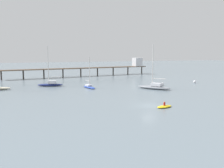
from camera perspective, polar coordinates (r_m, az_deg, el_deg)
The scene contains 8 objects.
ground_plane at distance 43.58m, azimuth 8.93°, elevation -5.16°, with size 400.00×400.00×0.00m, color slate.
pier at distance 98.81m, azimuth -2.06°, elevation 4.39°, with size 59.98×9.61×7.17m.
sailboat_blue at distance 64.32m, azimuth -5.56°, elevation -0.48°, with size 2.80×6.39×8.40m.
sailboat_gray at distance 63.08m, azimuth 10.19°, elevation -0.57°, with size 7.54×8.71×11.69m.
sailboat_navy at distance 69.74m, azimuth -14.67°, elevation 0.08°, with size 7.49×4.07×11.39m.
dinghy_yellow at distance 42.51m, azimuth 12.55°, elevation -5.31°, with size 3.35×2.03×1.14m.
mooring_buoy_far at distance 70.08m, azimuth 12.09°, elevation -0.02°, with size 0.90×0.90×0.90m, color silver.
mooring_buoy_near at distance 78.64m, azimuth 19.36°, elevation 0.53°, with size 0.87×0.87×0.87m, color silver.
Camera 1 is at (-20.85, -37.05, 9.60)m, focal length 37.81 mm.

